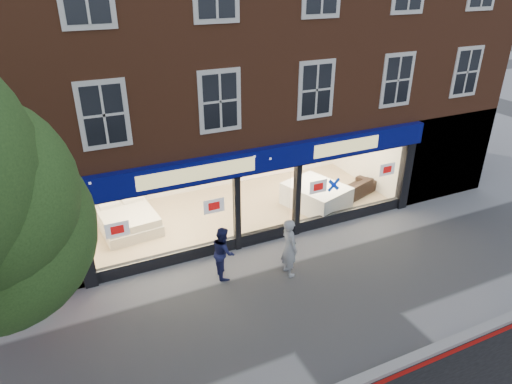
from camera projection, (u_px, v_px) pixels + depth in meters
ground at (317, 295)px, 12.41m from camera, size 120.00×120.00×0.00m
kerb_line at (393, 378)px, 9.89m from camera, size 60.00×0.10×0.01m
kerb_stone at (387, 369)px, 10.02m from camera, size 60.00×0.25×0.12m
showroom_floor at (241, 210)px, 16.66m from camera, size 11.00×4.50×0.10m
building at (217, 12)px, 15.09m from camera, size 19.00×8.26×10.30m
display_bed at (127, 218)px, 15.28m from camera, size 2.01×2.36×1.25m
bedside_table at (89, 216)px, 15.58m from camera, size 0.57×0.57×0.55m
mattress_stack at (316, 196)px, 16.64m from camera, size 2.24×2.53×0.84m
sofa at (352, 188)px, 17.43m from camera, size 2.29×1.49×0.62m
a_board at (41, 290)px, 11.84m from camera, size 0.70×0.52×0.97m
pedestrian_grey at (289, 247)px, 12.90m from camera, size 0.45×0.66×1.78m
pedestrian_blue at (223, 252)px, 12.87m from camera, size 0.69×0.84×1.56m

